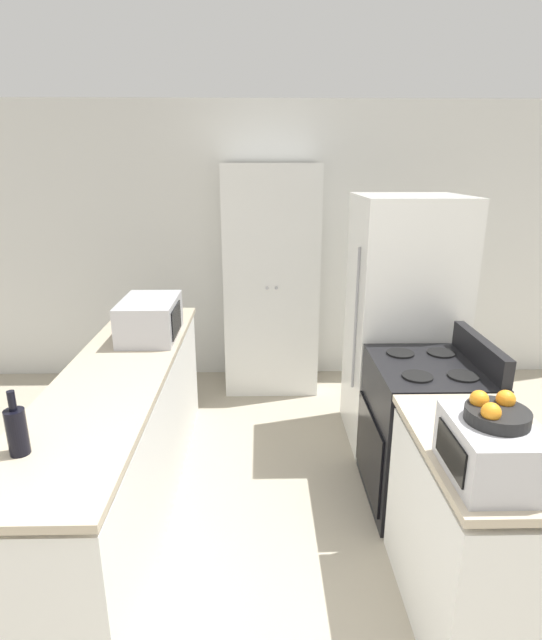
# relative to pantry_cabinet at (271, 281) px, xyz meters

# --- Properties ---
(wall_back) EXTENTS (7.00, 0.06, 2.60)m
(wall_back) POSITION_rel_pantry_cabinet_xyz_m (-0.03, 0.32, 0.27)
(wall_back) COLOR silver
(wall_back) RESTS_ON ground_plane
(counter_left) EXTENTS (0.60, 2.59, 0.92)m
(counter_left) POSITION_rel_pantry_cabinet_xyz_m (-0.94, -1.78, -0.59)
(counter_left) COLOR silver
(counter_left) RESTS_ON ground_plane
(counter_right) EXTENTS (0.60, 0.95, 0.92)m
(counter_right) POSITION_rel_pantry_cabinet_xyz_m (0.88, -2.61, -0.59)
(counter_right) COLOR silver
(counter_right) RESTS_ON ground_plane
(pantry_cabinet) EXTENTS (0.84, 0.57, 2.06)m
(pantry_cabinet) POSITION_rel_pantry_cabinet_xyz_m (0.00, 0.00, 0.00)
(pantry_cabinet) COLOR silver
(pantry_cabinet) RESTS_ON ground_plane
(stove) EXTENTS (0.66, 0.74, 1.08)m
(stove) POSITION_rel_pantry_cabinet_xyz_m (0.90, -1.74, -0.56)
(stove) COLOR black
(stove) RESTS_ON ground_plane
(refrigerator) EXTENTS (0.76, 0.74, 1.84)m
(refrigerator) POSITION_rel_pantry_cabinet_xyz_m (0.95, -0.97, -0.11)
(refrigerator) COLOR white
(refrigerator) RESTS_ON ground_plane
(microwave) EXTENTS (0.37, 0.54, 0.26)m
(microwave) POSITION_rel_pantry_cabinet_xyz_m (-0.85, -1.21, 0.02)
(microwave) COLOR #B2B2B7
(microwave) RESTS_ON counter_left
(wine_bottle) EXTENTS (0.08, 0.08, 0.28)m
(wine_bottle) POSITION_rel_pantry_cabinet_xyz_m (-1.08, -2.64, -0.01)
(wine_bottle) COLOR black
(wine_bottle) RESTS_ON counter_left
(toaster_oven) EXTENTS (0.29, 0.39, 0.23)m
(toaster_oven) POSITION_rel_pantry_cabinet_xyz_m (0.75, -2.85, 0.00)
(toaster_oven) COLOR #B2B2B7
(toaster_oven) RESTS_ON counter_right
(fruit_bowl) EXTENTS (0.23, 0.23, 0.10)m
(fruit_bowl) POSITION_rel_pantry_cabinet_xyz_m (0.77, -2.83, 0.15)
(fruit_bowl) COLOR black
(fruit_bowl) RESTS_ON toaster_oven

